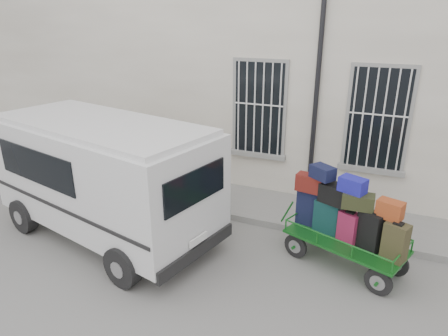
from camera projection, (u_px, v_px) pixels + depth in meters
ground at (227, 256)px, 7.74m from camera, size 80.00×80.00×0.00m
building at (301, 66)px, 11.39m from camera, size 24.00×5.15×6.00m
sidewalk at (262, 206)px, 9.60m from camera, size 24.00×1.70×0.15m
luggage_cart at (345, 219)px, 7.16m from camera, size 2.49×1.61×1.84m
van at (104, 172)px, 8.02m from camera, size 5.21×3.08×2.46m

